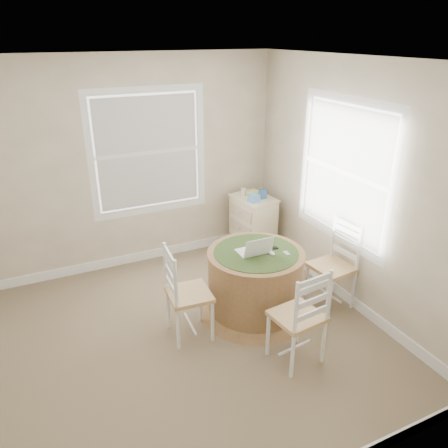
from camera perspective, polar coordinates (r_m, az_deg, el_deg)
room at (r=4.05m, az=-3.07°, el=2.09°), size 3.64×3.64×2.64m
round_table at (r=4.66m, az=4.08°, el=-7.26°), size 1.19×1.19×0.73m
chair_left at (r=4.29m, az=-4.59°, el=-9.06°), size 0.43×0.45×0.95m
chair_near at (r=4.03m, az=9.54°, el=-11.73°), size 0.46×0.45×0.95m
chair_right at (r=4.87m, az=13.90°, el=-5.44°), size 0.44×0.46×0.95m
laptop at (r=4.47m, az=3.96°, el=-3.45°), size 0.32×0.28×0.22m
mouse at (r=4.48m, az=6.21°, el=-3.81°), size 0.07×0.10×0.03m
phone at (r=4.51m, az=8.17°, el=-3.83°), size 0.05×0.09×0.02m
keys at (r=4.59m, az=6.64°, el=-3.20°), size 0.06×0.06×0.02m
corner_chest at (r=5.95m, az=3.79°, el=-0.05°), size 0.51×0.64×0.79m
tissue_box at (r=5.62m, az=3.90°, el=3.37°), size 0.13×0.13×0.10m
box_yellow at (r=5.83m, az=3.88°, el=3.93°), size 0.16×0.12×0.06m
box_blue at (r=5.75m, az=5.10°, el=3.94°), size 0.09×0.09×0.12m
cup_cream at (r=5.87m, az=2.52°, el=4.26°), size 0.07×0.07×0.09m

